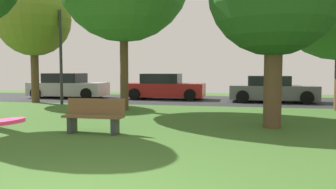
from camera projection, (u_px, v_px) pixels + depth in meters
name	position (u px, v px, depth m)	size (l,w,h in m)	color
road_strip	(208.00, 100.00, 19.36)	(44.00, 6.40, 0.01)	#28282B
oak_tree_left	(34.00, 19.00, 17.75)	(3.70, 3.70, 6.07)	brown
frisbee_disc	(4.00, 122.00, 2.33)	(0.30, 0.30, 0.05)	#EA2D6B
parked_car_silver	(68.00, 87.00, 20.99)	(4.50, 2.10, 1.46)	#B7B7BC
parked_car_red	(164.00, 87.00, 20.06)	(4.42, 2.00, 1.45)	#B21E1E
parked_car_grey	(272.00, 90.00, 18.25)	(4.35, 2.12, 1.36)	slate
park_bench	(94.00, 116.00, 9.25)	(1.60, 0.45, 0.90)	brown
street_lamp_post	(61.00, 58.00, 16.90)	(0.14, 0.14, 4.50)	#2D2D33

